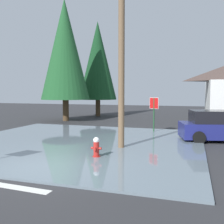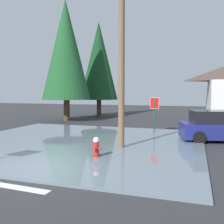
% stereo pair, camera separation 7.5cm
% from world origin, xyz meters
% --- Properties ---
extents(ground_plane, '(80.00, 80.00, 0.10)m').
position_xyz_m(ground_plane, '(0.00, 0.00, -0.05)').
color(ground_plane, '#2D2D30').
extents(flood_puddle, '(12.29, 11.40, 0.08)m').
position_xyz_m(flood_puddle, '(-0.85, 4.36, 0.04)').
color(flood_puddle, slate).
rests_on(flood_puddle, ground).
extents(fire_hydrant, '(0.42, 0.36, 0.84)m').
position_xyz_m(fire_hydrant, '(1.19, 1.76, 0.41)').
color(fire_hydrant, '#AD231E').
rests_on(fire_hydrant, ground).
extents(utility_pole, '(1.60, 0.28, 9.12)m').
position_xyz_m(utility_pole, '(1.66, 3.69, 4.74)').
color(utility_pole, brown).
rests_on(utility_pole, ground).
extents(stop_sign_far, '(0.61, 0.39, 2.23)m').
position_xyz_m(stop_sign_far, '(2.38, 8.82, 1.58)').
color(stop_sign_far, '#1E4C28').
rests_on(stop_sign_far, ground).
extents(parked_car, '(4.74, 2.79, 1.62)m').
position_xyz_m(parked_car, '(6.22, 7.11, 0.77)').
color(parked_car, navy).
rests_on(parked_car, ground).
extents(pine_tree_tall_left, '(3.92, 3.92, 9.79)m').
position_xyz_m(pine_tree_tall_left, '(-4.87, 18.06, 5.76)').
color(pine_tree_tall_left, '#4C3823').
rests_on(pine_tree_tall_left, ground).
extents(pine_tree_mid_left, '(4.23, 4.23, 10.58)m').
position_xyz_m(pine_tree_mid_left, '(-6.05, 13.12, 6.23)').
color(pine_tree_mid_left, '#4C3823').
rests_on(pine_tree_mid_left, ground).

